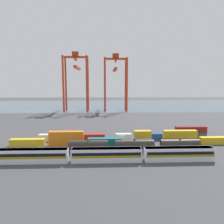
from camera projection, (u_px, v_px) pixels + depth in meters
ground_plane at (116, 122)px, 122.96m from camera, size 420.00×420.00×0.00m
harbour_water at (111, 105)px, 216.33m from camera, size 400.00×110.00×0.01m
passenger_train at (107, 154)px, 61.53m from camera, size 61.67×3.14×3.90m
freight_tank_row at (134, 146)px, 70.03m from camera, size 42.36×2.94×4.40m
shipping_container_0 at (28, 142)px, 76.68m from camera, size 12.10×2.44×2.60m
shipping_container_1 at (66, 142)px, 77.22m from camera, size 12.10×2.44×2.60m
shipping_container_2 at (66, 135)px, 76.87m from camera, size 12.10×2.44×2.60m
shipping_container_3 at (105, 142)px, 77.76m from camera, size 12.10×2.44×2.60m
shipping_container_4 at (142, 141)px, 78.30m from camera, size 6.04×2.44×2.60m
shipping_container_5 at (143, 134)px, 77.95m from camera, size 6.04×2.44×2.60m
shipping_container_6 at (180, 141)px, 78.84m from camera, size 12.10×2.44×2.60m
shipping_container_7 at (180, 134)px, 78.49m from camera, size 12.10×2.44×2.60m
shipping_container_8 at (216, 140)px, 79.38m from camera, size 12.10×2.44×2.60m
shipping_container_10 at (55, 138)px, 83.52m from camera, size 12.10×2.44×2.60m
shipping_container_11 at (89, 137)px, 84.04m from camera, size 12.10×2.44×2.60m
shipping_container_12 at (123, 137)px, 84.57m from camera, size 6.04×2.44×2.60m
shipping_container_13 at (157, 137)px, 85.10m from camera, size 12.10×2.44×2.60m
shipping_container_14 at (190, 136)px, 85.62m from camera, size 12.10×2.44×2.60m
shipping_container_15 at (191, 130)px, 85.27m from camera, size 12.10×2.44×2.60m
gantry_crane_west at (76, 75)px, 172.05m from camera, size 19.49×36.34×45.98m
gantry_crane_central at (115, 76)px, 173.53m from camera, size 18.64×35.48×44.78m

